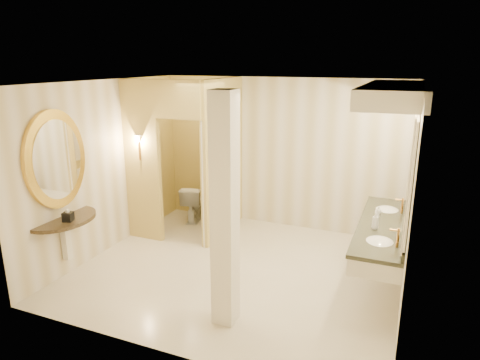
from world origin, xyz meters
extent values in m
plane|color=silver|center=(0.00, 0.00, 0.00)|extent=(4.50, 4.50, 0.00)
plane|color=silver|center=(0.00, 0.00, 2.70)|extent=(4.50, 4.50, 0.00)
cube|color=silver|center=(0.00, 2.00, 1.35)|extent=(4.50, 0.02, 2.70)
cube|color=silver|center=(0.00, -2.00, 1.35)|extent=(4.50, 0.02, 2.70)
cube|color=silver|center=(-2.25, 0.00, 1.35)|extent=(0.02, 4.00, 2.70)
cube|color=silver|center=(2.25, 0.00, 1.35)|extent=(0.02, 4.00, 2.70)
cube|color=#D9C671|center=(-0.80, 1.25, 1.35)|extent=(0.10, 1.50, 2.70)
cube|color=#D9C671|center=(-1.93, 0.50, 1.35)|extent=(0.65, 0.10, 2.70)
cube|color=#D9C671|center=(-1.20, 0.50, 2.40)|extent=(0.80, 0.10, 0.60)
cube|color=white|center=(-0.84, 0.90, 1.05)|extent=(0.12, 0.80, 2.10)
cylinder|color=#BB823B|center=(-1.93, 0.43, 1.55)|extent=(0.03, 0.03, 0.30)
cone|color=white|center=(-1.93, 0.43, 1.75)|extent=(0.14, 0.14, 0.14)
cube|color=white|center=(1.95, 0.40, 0.73)|extent=(0.60, 2.27, 0.24)
cube|color=black|center=(1.95, 0.40, 0.85)|extent=(0.64, 2.31, 0.05)
cube|color=black|center=(2.23, 0.40, 0.92)|extent=(0.03, 2.27, 0.10)
ellipsoid|color=white|center=(1.95, -0.22, 0.83)|extent=(0.40, 0.44, 0.15)
cylinder|color=#BB823B|center=(2.15, -0.22, 0.96)|extent=(0.03, 0.03, 0.22)
ellipsoid|color=white|center=(1.95, 1.02, 0.83)|extent=(0.40, 0.44, 0.15)
cylinder|color=#BB823B|center=(2.15, 1.02, 0.96)|extent=(0.03, 0.03, 0.22)
cube|color=white|center=(2.23, 0.40, 1.70)|extent=(0.03, 2.27, 1.40)
cube|color=white|center=(1.95, 0.40, 2.59)|extent=(0.75, 2.47, 0.22)
cylinder|color=black|center=(-2.23, -1.05, 0.85)|extent=(1.04, 1.04, 0.05)
cube|color=white|center=(-2.19, -1.05, 0.55)|extent=(0.10, 0.10, 0.60)
cylinder|color=yellow|center=(-2.21, -1.05, 1.70)|extent=(0.07, 1.04, 1.04)
cylinder|color=white|center=(-2.17, -1.05, 1.70)|extent=(0.02, 0.83, 0.83)
cube|color=white|center=(0.35, -1.21, 1.35)|extent=(0.26, 0.26, 2.70)
cube|color=black|center=(-2.03, -1.13, 0.94)|extent=(0.15, 0.15, 0.12)
imported|color=white|center=(-1.58, 1.57, 0.35)|extent=(0.54, 0.76, 0.70)
imported|color=beige|center=(1.84, 0.65, 0.94)|extent=(0.06, 0.07, 0.13)
imported|color=silver|center=(1.85, 0.77, 0.93)|extent=(0.09, 0.09, 0.11)
imported|color=#C6B28C|center=(1.85, 0.17, 0.99)|extent=(0.11, 0.11, 0.23)
camera|label=1|loc=(2.20, -5.27, 2.99)|focal=32.00mm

